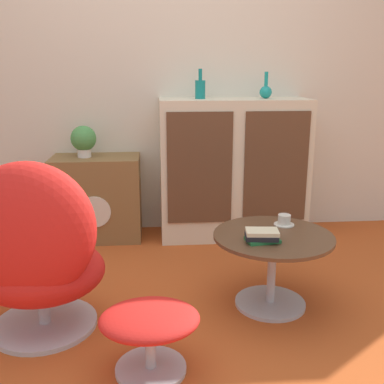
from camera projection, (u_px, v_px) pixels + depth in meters
ground_plane at (177, 333)px, 2.15m from camera, size 12.00×12.00×0.00m
wall_back at (164, 59)px, 3.31m from camera, size 6.40×0.06×2.60m
sideboard at (233, 169)px, 3.33m from camera, size 1.07×0.42×1.02m
tv_console at (97, 198)px, 3.32m from camera, size 0.63×0.38×0.62m
egg_chair at (34, 254)px, 2.05m from camera, size 0.66×0.61×0.87m
ottoman at (150, 326)px, 1.83m from camera, size 0.41×0.35×0.29m
coffee_table at (272, 257)px, 2.35m from camera, size 0.62×0.62×0.40m
vase_leftmost at (200, 89)px, 3.16m from camera, size 0.07×0.07×0.21m
vase_inner_left at (266, 91)px, 3.20m from camera, size 0.09×0.09×0.19m
potted_plant at (84, 140)px, 3.20m from camera, size 0.18×0.18×0.23m
teacup at (284, 221)px, 2.45m from camera, size 0.11×0.11×0.06m
book_stack at (262, 236)px, 2.21m from camera, size 0.18×0.13×0.06m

